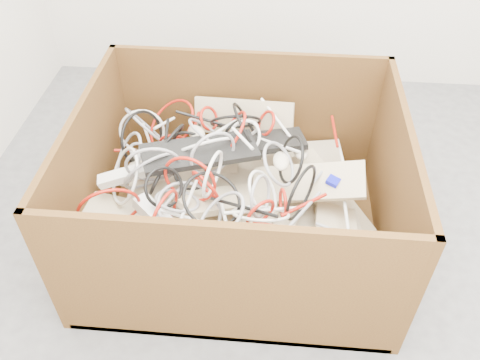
# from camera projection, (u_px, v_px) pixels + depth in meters

# --- Properties ---
(ground) EXTENTS (3.00, 3.00, 0.00)m
(ground) POSITION_uv_depth(u_px,v_px,m) (304.00, 280.00, 1.94)
(ground) COLOR #4A4A4C
(ground) RESTS_ON ground
(cardboard_box) EXTENTS (1.18, 0.98, 0.61)m
(cardboard_box) POSITION_uv_depth(u_px,v_px,m) (236.00, 210.00, 2.01)
(cardboard_box) COLOR #402310
(cardboard_box) RESTS_ON ground
(keyboard_pile) EXTENTS (1.13, 0.84, 0.37)m
(keyboard_pile) POSITION_uv_depth(u_px,v_px,m) (246.00, 182.00, 1.94)
(keyboard_pile) COLOR tan
(keyboard_pile) RESTS_ON cardboard_box
(mice_scatter) EXTENTS (0.72, 0.60, 0.15)m
(mice_scatter) POSITION_uv_depth(u_px,v_px,m) (218.00, 169.00, 1.88)
(mice_scatter) COLOR #B9AC95
(mice_scatter) RESTS_ON keyboard_pile
(power_strip_left) EXTENTS (0.27, 0.10, 0.11)m
(power_strip_left) POSITION_uv_depth(u_px,v_px,m) (132.00, 173.00, 1.87)
(power_strip_left) COLOR silver
(power_strip_left) RESTS_ON keyboard_pile
(power_strip_right) EXTENTS (0.27, 0.24, 0.10)m
(power_strip_right) POSITION_uv_depth(u_px,v_px,m) (166.00, 226.00, 1.71)
(power_strip_right) COLOR silver
(power_strip_right) RESTS_ON keyboard_pile
(vga_plug) EXTENTS (0.06, 0.06, 0.03)m
(vga_plug) POSITION_uv_depth(u_px,v_px,m) (333.00, 181.00, 1.86)
(vga_plug) COLOR #0C0FB6
(vga_plug) RESTS_ON keyboard_pile
(cable_tangle) EXTENTS (0.98, 0.89, 0.41)m
(cable_tangle) POSITION_uv_depth(u_px,v_px,m) (198.00, 163.00, 1.87)
(cable_tangle) COLOR silver
(cable_tangle) RESTS_ON keyboard_pile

